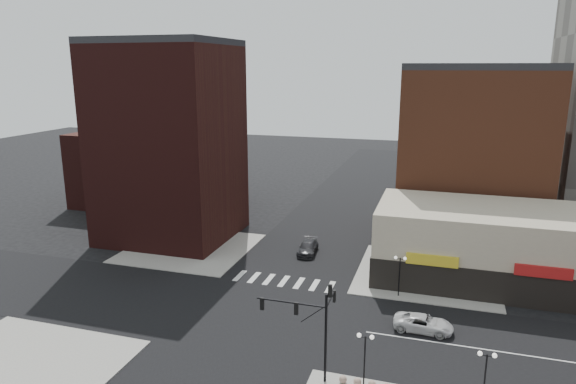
% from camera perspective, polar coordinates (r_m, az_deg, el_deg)
% --- Properties ---
extents(ground, '(240.00, 240.00, 0.00)m').
position_cam_1_polar(ground, '(48.86, -3.32, -13.61)').
color(ground, black).
rests_on(ground, ground).
extents(road_ew, '(200.00, 14.00, 0.02)m').
position_cam_1_polar(road_ew, '(48.86, -3.32, -13.60)').
color(road_ew, black).
rests_on(road_ew, ground).
extents(road_ns, '(14.00, 200.00, 0.02)m').
position_cam_1_polar(road_ns, '(48.86, -3.32, -13.60)').
color(road_ns, black).
rests_on(road_ns, ground).
extents(sidewalk_nw, '(15.00, 15.00, 0.12)m').
position_cam_1_polar(sidewalk_nw, '(66.52, -10.79, -6.12)').
color(sidewalk_nw, gray).
rests_on(sidewalk_nw, ground).
extents(sidewalk_ne, '(15.00, 15.00, 0.12)m').
position_cam_1_polar(sidewalk_ne, '(59.49, 15.14, -8.83)').
color(sidewalk_ne, gray).
rests_on(sidewalk_ne, ground).
extents(sidewalk_sw, '(15.00, 15.00, 0.12)m').
position_cam_1_polar(sidewalk_sw, '(45.52, -28.73, -17.58)').
color(sidewalk_sw, gray).
rests_on(sidewalk_sw, ground).
extents(building_nw, '(16.00, 15.00, 25.00)m').
position_cam_1_polar(building_nw, '(69.03, -13.04, 5.16)').
color(building_nw, black).
rests_on(building_nw, ground).
extents(building_nw_low, '(20.00, 18.00, 12.00)m').
position_cam_1_polar(building_nw_low, '(89.84, -15.13, 2.79)').
color(building_nw_low, black).
rests_on(building_nw_low, ground).
extents(building_ne_midrise, '(18.00, 15.00, 22.00)m').
position_cam_1_polar(building_ne_midrise, '(71.12, 19.80, 3.72)').
color(building_ne_midrise, brown).
rests_on(building_ne_midrise, ground).
extents(building_ne_row, '(24.20, 12.20, 8.00)m').
position_cam_1_polar(building_ne_row, '(59.09, 21.69, -6.14)').
color(building_ne_row, '#BFB398').
rests_on(building_ne_row, ground).
extents(traffic_signal, '(5.59, 3.09, 7.77)m').
position_cam_1_polar(traffic_signal, '(38.02, 2.91, -13.67)').
color(traffic_signal, black).
rests_on(traffic_signal, ground).
extents(street_lamp_se_a, '(1.22, 0.32, 4.16)m').
position_cam_1_polar(street_lamp_se_a, '(38.08, 8.56, -16.65)').
color(street_lamp_se_a, black).
rests_on(street_lamp_se_a, sidewalk_se).
extents(street_lamp_se_b, '(1.22, 0.32, 4.16)m').
position_cam_1_polar(street_lamp_se_b, '(38.02, 21.15, -17.56)').
color(street_lamp_se_b, black).
rests_on(street_lamp_se_b, sidewalk_se).
extents(street_lamp_ne, '(1.22, 0.32, 4.16)m').
position_cam_1_polar(street_lamp_ne, '(52.35, 12.32, -8.02)').
color(street_lamp_ne, black).
rests_on(street_lamp_ne, sidewalk_ne).
extents(white_suv, '(5.17, 2.53, 1.41)m').
position_cam_1_polar(white_suv, '(47.57, 14.81, -13.93)').
color(white_suv, silver).
rests_on(white_suv, ground).
extents(dark_sedan_north, '(2.56, 5.36, 1.51)m').
position_cam_1_polar(dark_sedan_north, '(63.53, 2.22, -6.18)').
color(dark_sedan_north, black).
rests_on(dark_sedan_north, ground).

